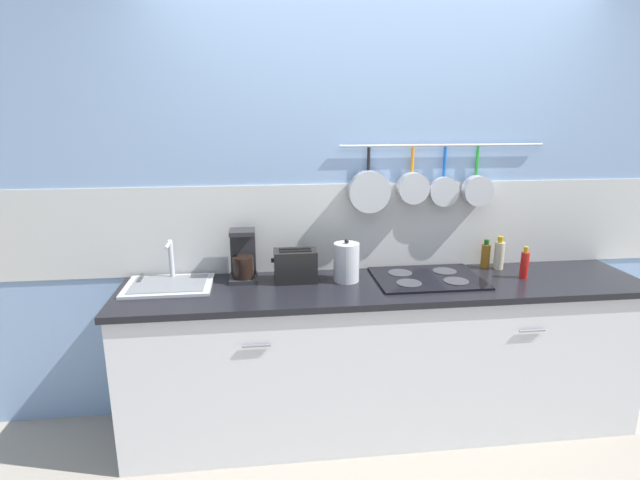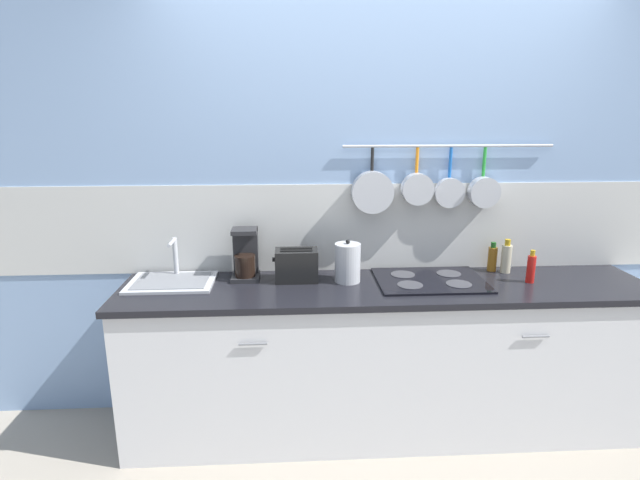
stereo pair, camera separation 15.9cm
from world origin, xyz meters
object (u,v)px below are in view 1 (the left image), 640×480
kettle (346,262)px  bottle_olive_oil (486,255)px  bottle_cooking_wine (499,255)px  bottle_vinegar (524,264)px  coffee_maker (243,259)px  toaster (295,266)px

kettle → bottle_olive_oil: bearing=9.0°
bottle_olive_oil → bottle_cooking_wine: 0.08m
bottle_olive_oil → kettle: bearing=-171.0°
bottle_vinegar → coffee_maker: bearing=173.8°
kettle → bottle_vinegar: bearing=-4.2°
bottle_olive_oil → bottle_cooking_wine: size_ratio=0.87×
toaster → bottle_cooking_wine: bearing=3.4°
toaster → bottle_cooking_wine: 1.22m
kettle → bottle_olive_oil: size_ratio=1.38×
coffee_maker → bottle_vinegar: coffee_maker is taller
kettle → bottle_vinegar: (1.01, -0.07, -0.03)m
coffee_maker → bottle_olive_oil: 1.44m
coffee_maker → bottle_cooking_wine: 1.51m
toaster → coffee_maker: bearing=166.7°
toaster → bottle_vinegar: bearing=-4.6°
kettle → bottle_cooking_wine: kettle is taller
bottle_cooking_wine → bottle_vinegar: bearing=-70.2°
toaster → bottle_vinegar: 1.29m
kettle → bottle_olive_oil: kettle is taller
coffee_maker → bottle_olive_oil: bearing=1.6°
toaster → bottle_olive_oil: size_ratio=1.45×
bottle_olive_oil → bottle_vinegar: bearing=-58.3°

